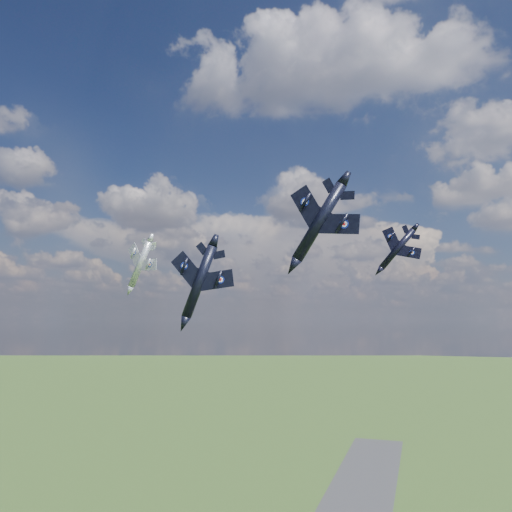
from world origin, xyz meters
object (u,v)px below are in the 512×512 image
(jet_high_navy, at_px, (397,249))
(jet_left_silver, at_px, (140,264))
(jet_lead_navy, at_px, (199,281))
(jet_right_navy, at_px, (319,222))

(jet_high_navy, height_order, jet_left_silver, jet_high_navy)
(jet_lead_navy, height_order, jet_high_navy, jet_high_navy)
(jet_lead_navy, xyz_separation_m, jet_high_navy, (29.51, 23.64, 7.06))
(jet_lead_navy, distance_m, jet_right_navy, 24.05)
(jet_right_navy, bearing_deg, jet_lead_navy, 161.18)
(jet_right_navy, relative_size, jet_high_navy, 1.24)
(jet_right_navy, distance_m, jet_high_navy, 34.11)
(jet_lead_navy, bearing_deg, jet_left_silver, 133.24)
(jet_lead_navy, relative_size, jet_left_silver, 1.08)
(jet_right_navy, xyz_separation_m, jet_high_navy, (8.37, 33.07, 0.57))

